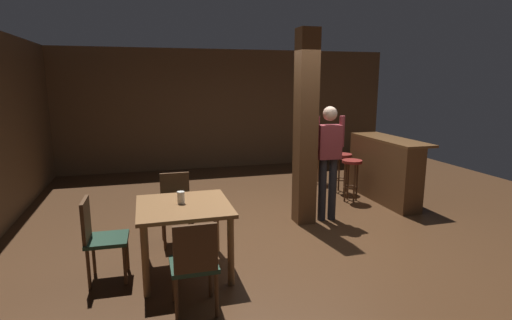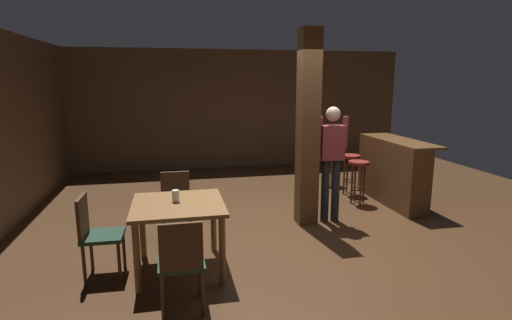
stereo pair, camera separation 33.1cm
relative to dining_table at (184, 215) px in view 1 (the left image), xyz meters
name	(u,v)px [view 1 (the left image)]	position (x,y,z in m)	size (l,w,h in m)	color
ground_plane	(297,231)	(1.64, 0.80, -0.65)	(10.80, 10.80, 0.00)	#422816
wall_back	(230,109)	(1.64, 5.30, 0.75)	(8.00, 0.10, 2.80)	brown
pillar	(306,129)	(1.87, 1.13, 0.75)	(0.28, 0.28, 2.80)	brown
dining_table	(184,215)	(0.00, 0.00, 0.00)	(0.99, 0.99, 0.78)	brown
chair_south	(194,262)	(0.00, -0.86, -0.14)	(0.42, 0.42, 0.89)	#1E3828
chair_north	(176,204)	(-0.02, 0.89, -0.14)	(0.42, 0.42, 0.89)	#1E3828
chair_west	(99,235)	(-0.88, 0.04, -0.14)	(0.43, 0.43, 0.89)	#1E3828
napkin_cup	(181,198)	(-0.02, 0.04, 0.19)	(0.08, 0.08, 0.13)	silver
standing_person	(329,155)	(2.24, 1.12, 0.35)	(0.47, 0.23, 1.72)	maroon
bar_counter	(384,169)	(3.64, 1.78, -0.09)	(0.56, 1.73, 1.10)	brown
bar_stool_near	(352,170)	(3.06, 1.87, -0.10)	(0.35, 0.35, 0.74)	maroon
bar_stool_mid	(342,164)	(3.18, 2.43, -0.10)	(0.35, 0.35, 0.74)	maroon
bar_stool_far	(321,156)	(3.08, 3.16, -0.08)	(0.33, 0.33, 0.77)	maroon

